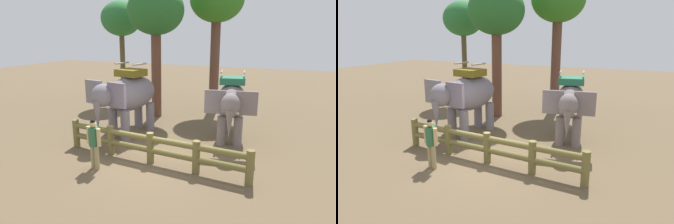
{
  "view_description": "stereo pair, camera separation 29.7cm",
  "coord_description": "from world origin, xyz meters",
  "views": [
    {
      "loc": [
        4.26,
        -8.58,
        4.2
      ],
      "look_at": [
        0.0,
        1.22,
        1.4
      ],
      "focal_mm": 32.25,
      "sensor_mm": 36.0,
      "label": 1
    },
    {
      "loc": [
        4.53,
        -8.46,
        4.2
      ],
      "look_at": [
        0.0,
        1.22,
        1.4
      ],
      "focal_mm": 32.25,
      "sensor_mm": 36.0,
      "label": 2
    }
  ],
  "objects": [
    {
      "name": "ground_plane",
      "position": [
        0.0,
        0.0,
        0.0
      ],
      "size": [
        60.0,
        60.0,
        0.0
      ],
      "primitive_type": "plane",
      "color": "brown"
    },
    {
      "name": "log_fence",
      "position": [
        0.0,
        -0.25,
        0.6
      ],
      "size": [
        6.76,
        0.72,
        1.05
      ],
      "color": "brown",
      "rests_on": "ground"
    },
    {
      "name": "elephant_near_left",
      "position": [
        -2.14,
        1.97,
        1.7
      ],
      "size": [
        2.12,
        3.6,
        3.03
      ],
      "color": "slate",
      "rests_on": "ground"
    },
    {
      "name": "elephant_center",
      "position": [
        1.94,
        2.97,
        1.56
      ],
      "size": [
        1.94,
        3.3,
        2.78
      ],
      "color": "slate",
      "rests_on": "ground"
    },
    {
      "name": "tourist_woman_in_black",
      "position": [
        -1.41,
        -1.36,
        0.94
      ],
      "size": [
        0.57,
        0.37,
        1.63
      ],
      "color": "tan",
      "rests_on": "ground"
    },
    {
      "name": "tree_far_left",
      "position": [
        -0.02,
        7.64,
        5.7
      ],
      "size": [
        2.82,
        2.82,
        7.12
      ],
      "color": "brown",
      "rests_on": "ground"
    },
    {
      "name": "tree_back_center",
      "position": [
        -5.78,
        7.51,
        4.95
      ],
      "size": [
        2.4,
        2.4,
        6.07
      ],
      "color": "brown",
      "rests_on": "ground"
    },
    {
      "name": "tree_far_right",
      "position": [
        -2.35,
        5.15,
        5.09
      ],
      "size": [
        2.76,
        2.76,
        6.44
      ],
      "color": "brown",
      "rests_on": "ground"
    }
  ]
}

